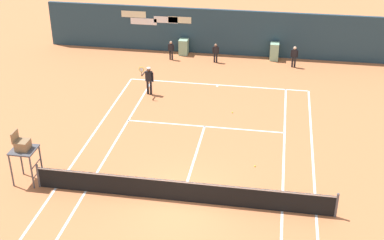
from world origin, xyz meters
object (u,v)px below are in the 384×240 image
object	(u,v)px
player_on_baseline	(149,78)
ball_kid_left_post	(294,55)
umpire_chair	(23,149)
ball_kid_right_post	(171,49)
tennis_ball_mid_court	(232,112)
tennis_ball_near_service_line	(255,166)
ball_kid_centre_post	(216,52)

from	to	relation	value
player_on_baseline	ball_kid_left_post	distance (m)	9.85
umpire_chair	player_on_baseline	size ratio (longest dim) A/B	1.27
ball_kid_right_post	tennis_ball_mid_court	world-z (taller)	ball_kid_right_post
player_on_baseline	ball_kid_right_post	bearing A→B (deg)	-87.65
player_on_baseline	tennis_ball_near_service_line	distance (m)	9.33
ball_kid_centre_post	tennis_ball_mid_court	distance (m)	7.42
umpire_chair	ball_kid_right_post	xyz separation A→B (m)	(3.09, 15.00, -0.84)
player_on_baseline	tennis_ball_mid_court	bearing A→B (deg)	165.97
ball_kid_left_post	ball_kid_centre_post	bearing A→B (deg)	4.19
tennis_ball_near_service_line	tennis_ball_mid_court	world-z (taller)	same
ball_kid_left_post	player_on_baseline	bearing A→B (deg)	38.77
umpire_chair	ball_kid_left_post	xyz separation A→B (m)	(11.07, 15.00, -0.78)
player_on_baseline	tennis_ball_mid_court	xyz separation A→B (m)	(4.92, -1.57, -0.95)
tennis_ball_mid_court	ball_kid_left_post	bearing A→B (deg)	65.97
tennis_ball_near_service_line	tennis_ball_mid_court	distance (m)	5.34
ball_kid_right_post	ball_kid_left_post	bearing A→B (deg)	-174.27
ball_kid_right_post	tennis_ball_near_service_line	size ratio (longest dim) A/B	18.82
ball_kid_centre_post	ball_kid_left_post	world-z (taller)	ball_kid_left_post
player_on_baseline	tennis_ball_near_service_line	xyz separation A→B (m)	(6.44, -6.69, -0.95)
tennis_ball_mid_court	ball_kid_right_post	bearing A→B (deg)	123.79
ball_kid_right_post	tennis_ball_mid_court	size ratio (longest dim) A/B	18.82
ball_kid_centre_post	tennis_ball_near_service_line	xyz separation A→B (m)	(3.36, -12.28, -0.70)
umpire_chair	ball_kid_left_post	world-z (taller)	umpire_chair
ball_kid_left_post	umpire_chair	bearing A→B (deg)	57.76
player_on_baseline	ball_kid_centre_post	distance (m)	6.39
ball_kid_centre_post	tennis_ball_near_service_line	world-z (taller)	ball_kid_centre_post
umpire_chair	ball_kid_centre_post	distance (m)	16.19
player_on_baseline	ball_kid_left_post	world-z (taller)	player_on_baseline
player_on_baseline	tennis_ball_mid_court	world-z (taller)	player_on_baseline
umpire_chair	tennis_ball_mid_court	xyz separation A→B (m)	(7.88, 7.84, -1.55)
ball_kid_right_post	tennis_ball_mid_court	bearing A→B (deg)	129.52
ball_kid_right_post	tennis_ball_mid_court	distance (m)	8.64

